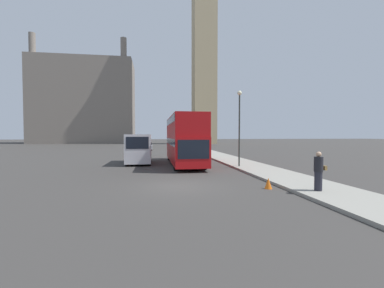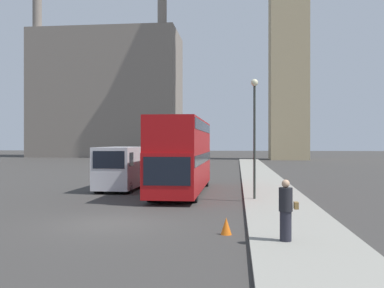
{
  "view_description": "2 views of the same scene",
  "coord_description": "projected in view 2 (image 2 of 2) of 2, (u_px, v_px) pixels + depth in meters",
  "views": [
    {
      "loc": [
        -1.31,
        -13.32,
        2.66
      ],
      "look_at": [
        2.3,
        10.71,
        1.8
      ],
      "focal_mm": 24.0,
      "sensor_mm": 36.0,
      "label": 1
    },
    {
      "loc": [
        4.65,
        -15.26,
        2.96
      ],
      "look_at": [
        0.97,
        19.46,
        2.88
      ],
      "focal_mm": 40.0,
      "sensor_mm": 36.0,
      "label": 2
    }
  ],
  "objects": [
    {
      "name": "pedestrian",
      "position": [
        286.0,
        210.0,
        12.25
      ],
      "size": [
        0.55,
        0.39,
        1.76
      ],
      "color": "#23232D",
      "rests_on": "sidewalk_strip"
    },
    {
      "name": "street_lamp",
      "position": [
        254.0,
        121.0,
        21.55
      ],
      "size": [
        0.36,
        0.36,
        6.04
      ],
      "color": "#2D332D",
      "rests_on": "sidewalk_strip"
    },
    {
      "name": "white_van",
      "position": [
        120.0,
        167.0,
        26.81
      ],
      "size": [
        2.22,
        5.18,
        2.71
      ],
      "color": "silver",
      "rests_on": "ground_plane"
    },
    {
      "name": "traffic_cone",
      "position": [
        226.0,
        226.0,
        13.8
      ],
      "size": [
        0.36,
        0.36,
        0.55
      ],
      "color": "orange",
      "rests_on": "ground_plane"
    },
    {
      "name": "building_block_distant",
      "position": [
        108.0,
        95.0,
        93.9
      ],
      "size": [
        30.99,
        15.41,
        32.84
      ],
      "color": "slate",
      "rests_on": "ground_plane"
    },
    {
      "name": "sidewalk_strip",
      "position": [
        294.0,
        225.0,
        14.98
      ],
      "size": [
        3.25,
        120.0,
        0.15
      ],
      "color": "gray",
      "rests_on": "ground_plane"
    },
    {
      "name": "red_double_decker_bus",
      "position": [
        183.0,
        153.0,
        25.31
      ],
      "size": [
        2.55,
        11.42,
        4.3
      ],
      "color": "#A80F11",
      "rests_on": "ground_plane"
    },
    {
      "name": "ground_plane",
      "position": [
        110.0,
        224.0,
        15.68
      ],
      "size": [
        300.0,
        300.0,
        0.0
      ],
      "primitive_type": "plane",
      "color": "#383533"
    },
    {
      "name": "parked_sedan",
      "position": [
        174.0,
        163.0,
        48.18
      ],
      "size": [
        1.83,
        4.23,
        1.48
      ],
      "color": "silver",
      "rests_on": "ground_plane"
    }
  ]
}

